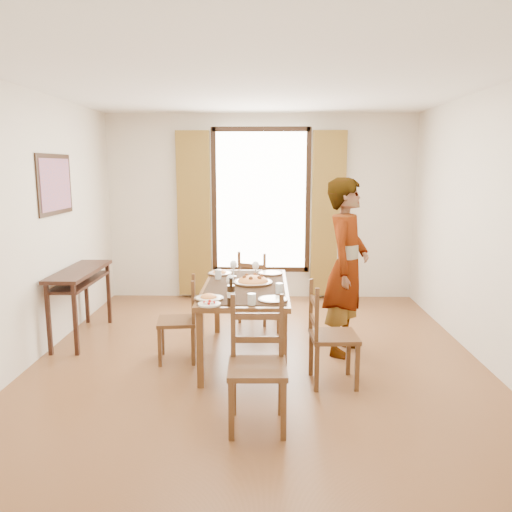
{
  "coord_description": "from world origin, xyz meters",
  "views": [
    {
      "loc": [
        0.09,
        -4.86,
        1.94
      ],
      "look_at": [
        -0.03,
        0.39,
        1.0
      ],
      "focal_mm": 35.0,
      "sensor_mm": 36.0,
      "label": 1
    }
  ],
  "objects_px": {
    "dining_table": "(245,292)",
    "pasta_platter": "(253,279)",
    "console_table": "(80,279)",
    "man": "(347,267)"
  },
  "relations": [
    {
      "from": "dining_table",
      "to": "pasta_platter",
      "type": "xyz_separation_m",
      "value": [
        0.08,
        0.08,
        0.12
      ]
    },
    {
      "from": "console_table",
      "to": "man",
      "type": "bearing_deg",
      "value": -7.37
    },
    {
      "from": "console_table",
      "to": "dining_table",
      "type": "height_order",
      "value": "console_table"
    },
    {
      "from": "dining_table",
      "to": "man",
      "type": "xyz_separation_m",
      "value": [
        1.04,
        0.16,
        0.23
      ]
    },
    {
      "from": "pasta_platter",
      "to": "dining_table",
      "type": "bearing_deg",
      "value": -134.85
    },
    {
      "from": "console_table",
      "to": "dining_table",
      "type": "bearing_deg",
      "value": -15.83
    },
    {
      "from": "pasta_platter",
      "to": "man",
      "type": "bearing_deg",
      "value": 4.88
    },
    {
      "from": "man",
      "to": "pasta_platter",
      "type": "relative_size",
      "value": 4.59
    },
    {
      "from": "dining_table",
      "to": "man",
      "type": "height_order",
      "value": "man"
    },
    {
      "from": "console_table",
      "to": "pasta_platter",
      "type": "bearing_deg",
      "value": -13.2
    }
  ]
}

